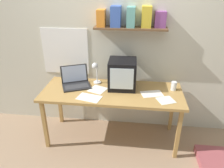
{
  "coord_description": "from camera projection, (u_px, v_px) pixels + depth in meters",
  "views": [
    {
      "loc": [
        0.29,
        -2.47,
        2.06
      ],
      "look_at": [
        0.0,
        0.0,
        0.85
      ],
      "focal_mm": 35.0,
      "sensor_mm": 36.0,
      "label": 1
    }
  ],
  "objects": [
    {
      "name": "ground_plane",
      "position": [
        112.0,
        137.0,
        3.14
      ],
      "size": [
        12.0,
        12.0,
        0.0
      ],
      "primitive_type": "plane",
      "color": "#9D7F64"
    },
    {
      "name": "back_wall",
      "position": [
        116.0,
        40.0,
        2.94
      ],
      "size": [
        5.6,
        0.24,
        2.6
      ],
      "color": "beige",
      "rests_on": "ground_plane"
    },
    {
      "name": "corner_desk",
      "position": [
        112.0,
        95.0,
        2.84
      ],
      "size": [
        1.8,
        0.7,
        0.75
      ],
      "color": "#B18647",
      "rests_on": "ground_plane"
    },
    {
      "name": "crt_monitor",
      "position": [
        122.0,
        74.0,
        2.83
      ],
      "size": [
        0.36,
        0.36,
        0.38
      ],
      "rotation": [
        0.0,
        0.0,
        0.03
      ],
      "color": "black",
      "rests_on": "corner_desk"
    },
    {
      "name": "laptop",
      "position": [
        76.0,
        81.0,
        2.94
      ],
      "size": [
        0.45,
        0.42,
        0.25
      ],
      "rotation": [
        0.0,
        0.0,
        0.41
      ],
      "color": "#232326",
      "rests_on": "corner_desk"
    },
    {
      "name": "desk_lamp",
      "position": [
        96.0,
        70.0,
        2.91
      ],
      "size": [
        0.11,
        0.14,
        0.31
      ],
      "rotation": [
        0.0,
        0.0,
        -0.31
      ],
      "color": "white",
      "rests_on": "corner_desk"
    },
    {
      "name": "juice_glass",
      "position": [
        174.0,
        86.0,
        2.81
      ],
      "size": [
        0.07,
        0.07,
        0.12
      ],
      "color": "white",
      "rests_on": "corner_desk"
    },
    {
      "name": "loose_paper_near_monitor",
      "position": [
        152.0,
        94.0,
        2.74
      ],
      "size": [
        0.3,
        0.24,
        0.0
      ],
      "rotation": [
        0.0,
        0.0,
        0.28
      ],
      "color": "white",
      "rests_on": "corner_desk"
    },
    {
      "name": "printed_handout",
      "position": [
        89.0,
        98.0,
        2.65
      ],
      "size": [
        0.32,
        0.24,
        0.0
      ],
      "rotation": [
        0.0,
        0.0,
        -0.24
      ],
      "color": "white",
      "rests_on": "corner_desk"
    },
    {
      "name": "open_notebook",
      "position": [
        98.0,
        90.0,
        2.84
      ],
      "size": [
        0.27,
        0.27,
        0.0
      ],
      "rotation": [
        0.0,
        0.0,
        -0.38
      ],
      "color": "white",
      "rests_on": "corner_desk"
    },
    {
      "name": "loose_paper_near_laptop",
      "position": [
        166.0,
        100.0,
        2.59
      ],
      "size": [
        0.25,
        0.24,
        0.0
      ],
      "rotation": [
        0.0,
        0.0,
        0.4
      ],
      "color": "white",
      "rests_on": "corner_desk"
    },
    {
      "name": "floor_cushion",
      "position": [
        217.0,
        161.0,
        2.67
      ],
      "size": [
        0.45,
        0.45,
        0.09
      ],
      "color": "#9B494F",
      "rests_on": "ground_plane"
    }
  ]
}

